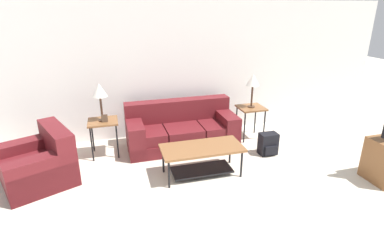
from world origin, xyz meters
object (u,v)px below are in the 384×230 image
coffee_table (202,154)px  side_table_right (251,111)px  table_lamp_left (100,92)px  side_table_left (103,125)px  table_lamp_right (253,81)px  armchair (40,164)px  couch (181,130)px  backpack (268,144)px

coffee_table → side_table_right: bearing=39.3°
coffee_table → side_table_right: 1.74m
coffee_table → table_lamp_left: table_lamp_left is taller
side_table_left → table_lamp_right: 2.84m
armchair → couch: bearing=15.8°
side_table_right → table_lamp_right: size_ratio=0.99×
side_table_left → table_lamp_left: size_ratio=0.99×
backpack → table_lamp_right: bearing=89.9°
armchair → table_lamp_right: table_lamp_right is taller
couch → side_table_right: bearing=-1.4°
table_lamp_left → backpack: 3.03m
coffee_table → table_lamp_left: size_ratio=1.91×
coffee_table → backpack: bearing=14.7°
side_table_left → couch: bearing=1.4°
coffee_table → couch: bearing=92.5°
coffee_table → armchair: bearing=168.7°
couch → side_table_right: couch is taller
side_table_left → table_lamp_right: size_ratio=0.99×
couch → side_table_left: 1.41m
couch → armchair: (-2.32, -0.66, -0.01)m
table_lamp_left → side_table_left: bearing=90.0°
table_lamp_left → backpack: table_lamp_left is taller
side_table_left → table_lamp_right: bearing=-0.0°
backpack → couch: bearing=150.7°
table_lamp_right → backpack: size_ratio=1.67×
table_lamp_left → table_lamp_right: bearing=0.0°
side_table_right → side_table_left: bearing=180.0°
armchair → coffee_table: armchair is taller
armchair → table_lamp_right: 3.86m
table_lamp_left → table_lamp_right: same height
side_table_left → backpack: 2.90m
table_lamp_left → backpack: (2.77, -0.75, -0.97)m
couch → armchair: bearing=-164.2°
coffee_table → side_table_left: (-1.44, 1.10, 0.22)m
armchair → coffee_table: bearing=-11.3°
couch → side_table_left: couch is taller
couch → coffee_table: 1.13m
table_lamp_left → table_lamp_right: 2.78m
table_lamp_left → table_lamp_right: (2.78, 0.00, 0.00)m
side_table_right → backpack: 0.83m
coffee_table → table_lamp_right: (1.34, 1.10, 0.81)m
armchair → side_table_left: bearing=33.9°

